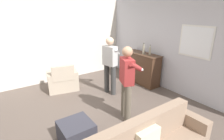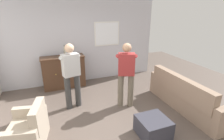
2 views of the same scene
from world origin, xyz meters
The scene contains 10 objects.
ground centered at (0.00, 0.00, 0.00)m, with size 10.40×10.40×0.00m, color brown.
wall_back_with_window centered at (0.02, 2.66, 1.40)m, with size 5.20×0.15×2.80m.
couch centered at (1.94, -0.14, 0.34)m, with size 0.57×2.34×0.90m.
armchair centered at (-1.67, -0.12, 0.29)m, with size 0.81×1.00×0.85m.
sideboard_cabinet centered at (-0.72, 2.30, 0.52)m, with size 1.33×0.49×1.03m.
bottle_wine_green centered at (-0.42, 2.32, 1.16)m, with size 0.07×0.07×0.33m.
bottle_liquor_amber centered at (-0.63, 2.26, 1.17)m, with size 0.07×0.07×0.36m.
ottoman centered at (0.66, -0.72, 0.19)m, with size 0.59×0.59×0.38m, color #33333D.
person_standing_left centered at (-0.65, 0.97, 0.94)m, with size 0.54×0.51×1.68m.
person_standing_right centered at (0.63, 0.53, 0.94)m, with size 0.52×0.52×1.68m.
Camera 2 is at (-1.17, -3.15, 2.48)m, focal length 28.00 mm.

